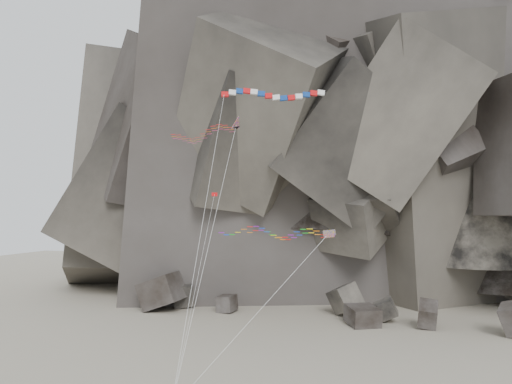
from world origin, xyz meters
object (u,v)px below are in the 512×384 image
(parafoil_kite, at_px, (269,232))
(banner_kite, at_px, (272,95))
(delta_kite, at_px, (199,134))
(pennant_kite, at_px, (208,223))

(parafoil_kite, bearing_deg, banner_kite, 102.11)
(delta_kite, height_order, parafoil_kite, delta_kite)
(delta_kite, xyz_separation_m, banner_kite, (7.72, 2.48, 4.36))
(delta_kite, xyz_separation_m, parafoil_kite, (8.88, -3.40, -10.61))
(delta_kite, bearing_deg, banner_kite, 30.96)
(banner_kite, relative_size, parafoil_kite, 2.09)
(banner_kite, xyz_separation_m, pennant_kite, (-5.61, -4.97, -14.18))
(banner_kite, xyz_separation_m, parafoil_kite, (1.17, -5.88, -14.96))
(banner_kite, distance_m, parafoil_kite, 16.12)
(parafoil_kite, height_order, pennant_kite, pennant_kite)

